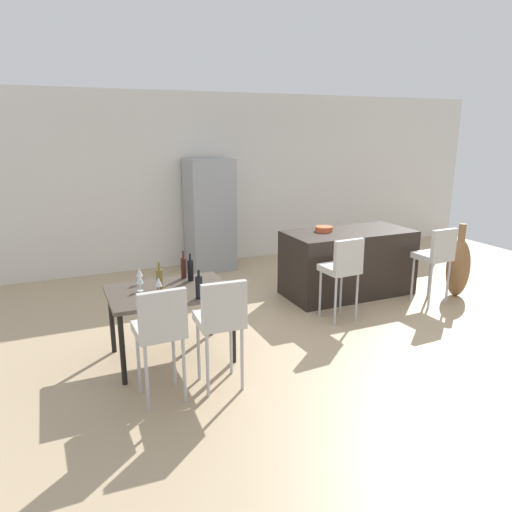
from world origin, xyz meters
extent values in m
plane|color=tan|center=(0.00, 0.00, 0.00)|extent=(10.00, 10.00, 0.00)
cube|color=silver|center=(0.00, 3.10, 1.45)|extent=(10.00, 0.12, 2.90)
cube|color=black|center=(0.63, 0.63, 0.46)|extent=(1.80, 0.86, 0.92)
cube|color=beige|center=(-0.01, -0.12, 0.65)|extent=(0.42, 0.42, 0.08)
cube|color=beige|center=(0.00, -0.29, 0.87)|extent=(0.40, 0.08, 0.36)
cylinder|color=#B2B2B7|center=(-0.18, 0.03, 0.30)|extent=(0.03, 0.03, 0.61)
cylinder|color=#B2B2B7|center=(0.14, 0.05, 0.30)|extent=(0.03, 0.03, 0.61)
cylinder|color=#B2B2B7|center=(-0.16, -0.29, 0.30)|extent=(0.03, 0.03, 0.61)
cylinder|color=#B2B2B7|center=(0.16, -0.27, 0.30)|extent=(0.03, 0.03, 0.61)
cube|color=beige|center=(1.47, -0.12, 0.65)|extent=(0.42, 0.42, 0.08)
cube|color=beige|center=(1.47, -0.29, 0.87)|extent=(0.40, 0.08, 0.36)
cylinder|color=#B2B2B7|center=(1.30, 0.04, 0.30)|extent=(0.03, 0.03, 0.61)
cylinder|color=#B2B2B7|center=(1.62, 0.05, 0.30)|extent=(0.03, 0.03, 0.61)
cylinder|color=#B2B2B7|center=(1.31, -0.28, 0.30)|extent=(0.03, 0.03, 0.61)
cylinder|color=#B2B2B7|center=(1.63, -0.27, 0.30)|extent=(0.03, 0.03, 0.61)
cube|color=#4C4238|center=(-2.16, -0.31, 0.72)|extent=(1.21, 0.85, 0.04)
cylinder|color=black|center=(-2.70, 0.06, 0.35)|extent=(0.05, 0.05, 0.70)
cylinder|color=black|center=(-1.61, 0.06, 0.35)|extent=(0.05, 0.05, 0.70)
cylinder|color=black|center=(-2.70, -0.67, 0.35)|extent=(0.05, 0.05, 0.70)
cylinder|color=black|center=(-1.61, -0.67, 0.35)|extent=(0.05, 0.05, 0.70)
cube|color=beige|center=(-2.43, -1.03, 0.65)|extent=(0.41, 0.41, 0.08)
cube|color=beige|center=(-2.42, -1.20, 0.87)|extent=(0.40, 0.07, 0.36)
cylinder|color=#B2B2B7|center=(-2.59, -0.88, 0.30)|extent=(0.03, 0.03, 0.61)
cylinder|color=#B2B2B7|center=(-2.27, -0.87, 0.30)|extent=(0.03, 0.03, 0.61)
cylinder|color=#B2B2B7|center=(-2.58, -1.19, 0.30)|extent=(0.03, 0.03, 0.61)
cylinder|color=#B2B2B7|center=(-2.26, -1.19, 0.30)|extent=(0.03, 0.03, 0.61)
cube|color=beige|center=(-1.89, -1.03, 0.65)|extent=(0.42, 0.42, 0.08)
cube|color=beige|center=(-1.89, -1.20, 0.87)|extent=(0.40, 0.08, 0.36)
cylinder|color=#B2B2B7|center=(-2.04, -0.86, 0.30)|extent=(0.03, 0.03, 0.61)
cylinder|color=#B2B2B7|center=(-1.72, -0.88, 0.30)|extent=(0.03, 0.03, 0.61)
cylinder|color=#B2B2B7|center=(-2.05, -1.18, 0.30)|extent=(0.03, 0.03, 0.61)
cylinder|color=#B2B2B7|center=(-1.73, -1.20, 0.30)|extent=(0.03, 0.03, 0.61)
cylinder|color=brown|center=(-2.25, -0.28, 0.85)|extent=(0.06, 0.06, 0.21)
cylinder|color=brown|center=(-2.25, -0.28, 0.99)|extent=(0.02, 0.02, 0.08)
cylinder|color=black|center=(-1.96, -0.67, 0.85)|extent=(0.07, 0.07, 0.21)
cylinder|color=black|center=(-1.96, -0.67, 0.99)|extent=(0.02, 0.02, 0.07)
cylinder|color=#471E19|center=(-1.92, 0.01, 0.85)|extent=(0.06, 0.06, 0.22)
cylinder|color=#471E19|center=(-1.92, 0.01, 1.00)|extent=(0.02, 0.02, 0.08)
cylinder|color=black|center=(-1.88, -0.10, 0.85)|extent=(0.06, 0.06, 0.22)
cylinder|color=black|center=(-1.88, -0.10, 1.00)|extent=(0.02, 0.02, 0.08)
cylinder|color=silver|center=(-2.39, 0.00, 0.74)|extent=(0.06, 0.06, 0.00)
cylinder|color=silver|center=(-2.39, 0.00, 0.78)|extent=(0.01, 0.01, 0.08)
cone|color=silver|center=(-2.39, 0.00, 0.87)|extent=(0.07, 0.07, 0.09)
cylinder|color=silver|center=(-2.28, -0.40, 0.74)|extent=(0.06, 0.06, 0.00)
cylinder|color=silver|center=(-2.28, -0.40, 0.78)|extent=(0.01, 0.01, 0.08)
cone|color=silver|center=(-2.28, -0.40, 0.87)|extent=(0.07, 0.07, 0.09)
cylinder|color=silver|center=(-2.43, -0.23, 0.74)|extent=(0.06, 0.06, 0.00)
cylinder|color=silver|center=(-2.43, -0.23, 0.78)|extent=(0.01, 0.01, 0.08)
cone|color=silver|center=(-2.43, -0.23, 0.87)|extent=(0.07, 0.07, 0.09)
cube|color=#939699|center=(-0.75, 2.66, 0.92)|extent=(0.72, 0.68, 1.84)
cylinder|color=#C6512D|center=(0.30, 0.76, 0.96)|extent=(0.24, 0.24, 0.07)
ellipsoid|color=brown|center=(2.01, -0.08, 0.41)|extent=(0.32, 0.32, 0.82)
cylinder|color=brown|center=(2.01, -0.08, 0.92)|extent=(0.10, 0.10, 0.24)
camera|label=1|loc=(-3.17, -4.78, 2.30)|focal=33.22mm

